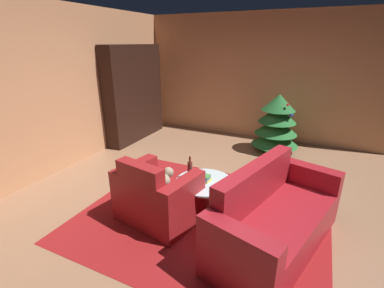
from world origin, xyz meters
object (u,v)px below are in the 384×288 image
couch_red (274,220)px  coffee_table (205,184)px  book_stack_on_table (202,177)px  armchair_red (157,197)px  bottle_on_table (190,170)px  decorated_tree (277,123)px  bookshelf_unit (138,94)px

couch_red → coffee_table: size_ratio=2.59×
book_stack_on_table → couch_red: bearing=-17.1°
armchair_red → bottle_on_table: armchair_red is taller
bottle_on_table → decorated_tree: bearing=74.9°
decorated_tree → armchair_red: bearing=-107.6°
bookshelf_unit → bottle_on_table: 3.21m
coffee_table → decorated_tree: size_ratio=0.64×
couch_red → bottle_on_table: bearing=166.6°
bookshelf_unit → coffee_table: size_ratio=2.75×
bookshelf_unit → book_stack_on_table: bookshelf_unit is taller
couch_red → book_stack_on_table: size_ratio=8.19×
bookshelf_unit → armchair_red: (2.07, -2.58, -0.70)m
armchair_red → book_stack_on_table: armchair_red is taller
couch_red → bottle_on_table: couch_red is taller
bookshelf_unit → couch_red: bookshelf_unit is taller
couch_red → bottle_on_table: size_ratio=6.16×
bookshelf_unit → couch_red: size_ratio=1.06×
coffee_table → decorated_tree: decorated_tree is taller
book_stack_on_table → bottle_on_table: bottle_on_table is taller
couch_red → book_stack_on_table: 1.03m
bookshelf_unit → book_stack_on_table: bearing=-40.6°
coffee_table → book_stack_on_table: size_ratio=3.17×
couch_red → decorated_tree: size_ratio=1.65×
bottle_on_table → coffee_table: bearing=2.7°
bookshelf_unit → book_stack_on_table: 3.32m
couch_red → bottle_on_table: (-1.13, 0.27, 0.24)m
coffee_table → decorated_tree: bearing=79.2°
armchair_red → bottle_on_table: bearing=59.2°
couch_red → decorated_tree: (-0.44, 2.81, 0.28)m
coffee_table → bottle_on_table: (-0.21, -0.01, 0.16)m
armchair_red → coffee_table: armchair_red is taller
armchair_red → bookshelf_unit: bearing=128.8°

